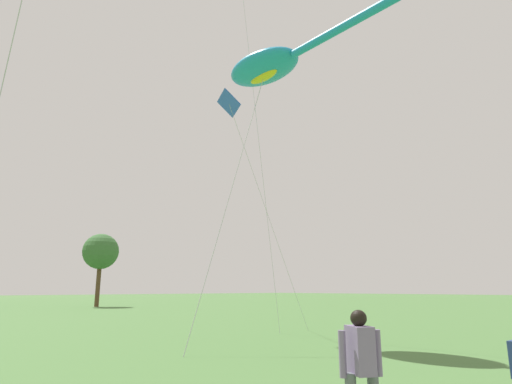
{
  "coord_description": "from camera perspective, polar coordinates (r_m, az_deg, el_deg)",
  "views": [
    {
      "loc": [
        -7.7,
        -0.01,
        2.0
      ],
      "look_at": [
        0.09,
        8.2,
        4.57
      ],
      "focal_mm": 29.96,
      "sensor_mm": 36.0,
      "label": 1
    }
  ],
  "objects": [
    {
      "name": "tree_shrub_far",
      "position": [
        53.0,
        -20.03,
        -7.53
      ],
      "size": [
        4.06,
        4.06,
        8.24
      ],
      "color": "#513823",
      "rests_on": "ground"
    },
    {
      "name": "person_short_left",
      "position": [
        6.4,
        13.83,
        -21.49
      ],
      "size": [
        0.54,
        0.51,
        1.71
      ],
      "rotation": [
        0.0,
        0.0,
        1.02
      ],
      "color": "slate",
      "rests_on": "ground"
    },
    {
      "name": "big_show_kite",
      "position": [
        19.68,
        1.59,
        16.44
      ],
      "size": [
        5.66,
        8.84,
        12.1
      ],
      "rotation": [
        0.0,
        0.0,
        1.53
      ],
      "color": "#1E8CBF",
      "rests_on": "ground"
    },
    {
      "name": "small_kite_stunt_black",
      "position": [
        20.97,
        -3.34,
        10.88
      ],
      "size": [
        5.29,
        1.43,
        11.25
      ],
      "rotation": [
        0.0,
        0.0,
        -0.57
      ],
      "color": "blue",
      "rests_on": "ground"
    }
  ]
}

